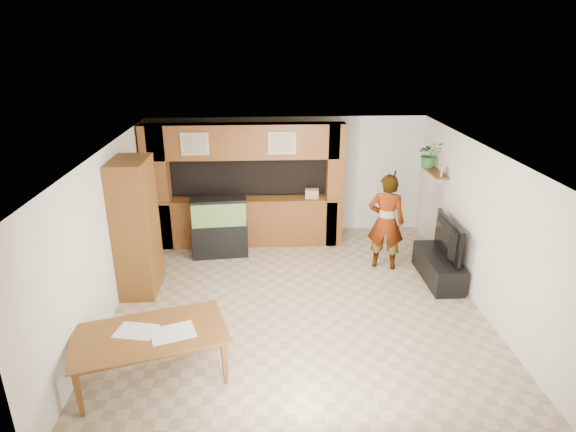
{
  "coord_description": "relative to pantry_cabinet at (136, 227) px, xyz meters",
  "views": [
    {
      "loc": [
        -0.5,
        -7.05,
        4.27
      ],
      "look_at": [
        -0.12,
        0.6,
        1.35
      ],
      "focal_mm": 30.0,
      "sensor_mm": 36.0,
      "label": 1
    }
  ],
  "objects": [
    {
      "name": "person",
      "position": [
        4.47,
        0.65,
        -0.24
      ],
      "size": [
        0.78,
        0.63,
        1.87
      ],
      "primitive_type": "imported",
      "rotation": [
        0.0,
        0.0,
        2.85
      ],
      "color": "tan",
      "rests_on": "floor"
    },
    {
      "name": "floor",
      "position": [
        2.7,
        -0.63,
        -1.18
      ],
      "size": [
        6.5,
        6.5,
        0.0
      ],
      "primitive_type": "plane",
      "color": "tan",
      "rests_on": "ground"
    },
    {
      "name": "wall_back",
      "position": [
        2.7,
        2.62,
        0.12
      ],
      "size": [
        6.0,
        0.0,
        6.0
      ],
      "primitive_type": "plane",
      "rotation": [
        1.57,
        0.0,
        0.0
      ],
      "color": "silver",
      "rests_on": "floor"
    },
    {
      "name": "tv_stand",
      "position": [
        5.35,
        0.08,
        -0.94
      ],
      "size": [
        0.52,
        1.43,
        0.48
      ],
      "primitive_type": "cube",
      "color": "black",
      "rests_on": "floor"
    },
    {
      "name": "wall_right",
      "position": [
        5.7,
        -0.63,
        0.12
      ],
      "size": [
        0.0,
        6.5,
        6.5
      ],
      "primitive_type": "plane",
      "rotation": [
        1.57,
        0.0,
        -1.57
      ],
      "color": "silver",
      "rests_on": "floor"
    },
    {
      "name": "television",
      "position": [
        5.35,
        0.08,
        -0.35
      ],
      "size": [
        0.18,
        1.22,
        0.7
      ],
      "primitive_type": "imported",
      "rotation": [
        0.0,
        0.0,
        1.55
      ],
      "color": "black",
      "rests_on": "tv_stand"
    },
    {
      "name": "ceiling",
      "position": [
        2.7,
        -0.63,
        1.42
      ],
      "size": [
        6.5,
        6.5,
        0.0
      ],
      "primitive_type": "plane",
      "color": "white",
      "rests_on": "wall_back"
    },
    {
      "name": "microphone",
      "position": [
        4.52,
        0.49,
        0.73
      ],
      "size": [
        0.03,
        0.1,
        0.16
      ],
      "primitive_type": "cylinder",
      "rotation": [
        0.44,
        0.0,
        0.0
      ],
      "color": "black",
      "rests_on": "person"
    },
    {
      "name": "dining_table",
      "position": [
        0.7,
        -2.42,
        -0.84
      ],
      "size": [
        2.16,
        1.58,
        0.68
      ],
      "primitive_type": "imported",
      "rotation": [
        0.0,
        0.0,
        0.29
      ],
      "color": "brown",
      "rests_on": "floor"
    },
    {
      "name": "wall_left",
      "position": [
        -0.3,
        -0.63,
        0.12
      ],
      "size": [
        0.0,
        6.5,
        6.5
      ],
      "primitive_type": "plane",
      "rotation": [
        1.57,
        0.0,
        1.57
      ],
      "color": "silver",
      "rests_on": "floor"
    },
    {
      "name": "wall_clock",
      "position": [
        -0.27,
        0.37,
        0.72
      ],
      "size": [
        0.05,
        0.25,
        0.25
      ],
      "color": "black",
      "rests_on": "wall_left"
    },
    {
      "name": "partition",
      "position": [
        1.75,
        2.01,
        0.13
      ],
      "size": [
        4.2,
        0.99,
        2.6
      ],
      "color": "brown",
      "rests_on": "floor"
    },
    {
      "name": "potted_plant",
      "position": [
        5.52,
        1.63,
        0.81
      ],
      "size": [
        0.51,
        0.45,
        0.53
      ],
      "primitive_type": "imported",
      "rotation": [
        0.0,
        0.0,
        -0.07
      ],
      "color": "#29672E",
      "rests_on": "wall_shelf"
    },
    {
      "name": "newspaper_b",
      "position": [
        0.51,
        -2.34,
        -0.5
      ],
      "size": [
        0.57,
        0.46,
        0.01
      ],
      "primitive_type": "cube",
      "rotation": [
        0.0,
        0.0,
        -0.2
      ],
      "color": "silver",
      "rests_on": "dining_table"
    },
    {
      "name": "newspaper_a",
      "position": [
        0.99,
        -2.4,
        -0.5
      ],
      "size": [
        0.65,
        0.56,
        0.01
      ],
      "primitive_type": "cube",
      "rotation": [
        0.0,
        0.0,
        0.35
      ],
      "color": "silver",
      "rests_on": "dining_table"
    },
    {
      "name": "pantry_cabinet",
      "position": [
        0.0,
        0.0,
        0.0
      ],
      "size": [
        0.59,
        0.97,
        2.36
      ],
      "primitive_type": "cube",
      "color": "brown",
      "rests_on": "floor"
    },
    {
      "name": "counter_box",
      "position": [
        3.18,
        1.82,
        -0.05
      ],
      "size": [
        0.3,
        0.21,
        0.18
      ],
      "primitive_type": "cube",
      "rotation": [
        0.0,
        0.0,
        -0.11
      ],
      "color": "#A38058",
      "rests_on": "partition"
    },
    {
      "name": "aquarium",
      "position": [
        1.27,
        1.32,
        -0.58
      ],
      "size": [
        1.11,
        0.41,
        1.23
      ],
      "rotation": [
        0.0,
        0.0,
        0.09
      ],
      "color": "black",
      "rests_on": "floor"
    },
    {
      "name": "photo_frame",
      "position": [
        5.55,
        0.99,
        0.65
      ],
      "size": [
        0.07,
        0.16,
        0.21
      ],
      "primitive_type": "cube",
      "rotation": [
        0.0,
        0.0,
        -0.24
      ],
      "color": "tan",
      "rests_on": "wall_shelf"
    },
    {
      "name": "wall_shelf",
      "position": [
        5.55,
        1.32,
        0.52
      ],
      "size": [
        0.25,
        0.9,
        0.04
      ],
      "primitive_type": "cube",
      "color": "brown",
      "rests_on": "wall_right"
    },
    {
      "name": "trash_can",
      "position": [
        -0.03,
        -0.27,
        -0.9
      ],
      "size": [
        0.31,
        0.31,
        0.56
      ],
      "primitive_type": "cylinder",
      "color": "#B2B2B7",
      "rests_on": "floor"
    }
  ]
}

